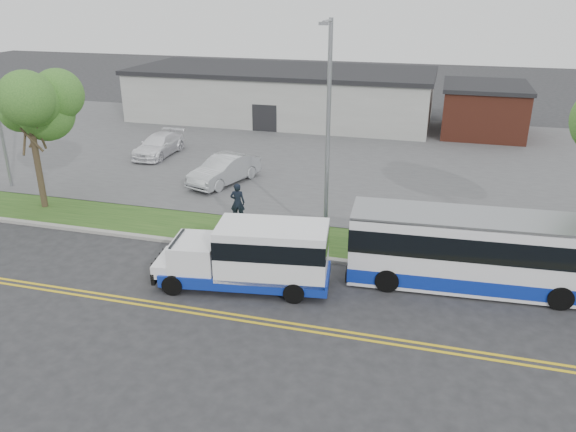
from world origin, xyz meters
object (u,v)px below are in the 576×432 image
(tree_west, at_px, (28,110))
(pedestrian, at_px, (238,202))
(streetlight_near, at_px, (328,129))
(parked_car_a, at_px, (224,170))
(transit_bus, at_px, (489,252))
(shuttle_bus, at_px, (255,254))
(parked_car_b, at_px, (159,145))

(tree_west, distance_m, pedestrian, 11.21)
(streetlight_near, distance_m, parked_car_a, 10.72)
(transit_bus, bearing_deg, streetlight_near, 158.98)
(transit_bus, height_order, parked_car_a, transit_bus)
(transit_bus, xyz_separation_m, pedestrian, (-11.28, 3.40, -0.39))
(pedestrian, bearing_deg, transit_bus, 153.74)
(tree_west, height_order, transit_bus, tree_west)
(pedestrian, bearing_deg, tree_west, -5.09)
(transit_bus, bearing_deg, pedestrian, 159.84)
(pedestrian, height_order, parked_car_a, pedestrian)
(shuttle_bus, height_order, pedestrian, shuttle_bus)
(streetlight_near, height_order, parked_car_b, streetlight_near)
(shuttle_bus, xyz_separation_m, parked_car_a, (-5.59, 10.94, -0.46))
(tree_west, bearing_deg, shuttle_bus, -20.33)
(tree_west, xyz_separation_m, streetlight_near, (15.00, -0.47, 0.11))
(shuttle_bus, bearing_deg, streetlight_near, 60.31)
(transit_bus, relative_size, parked_car_a, 2.14)
(tree_west, xyz_separation_m, parked_car_a, (7.66, 6.04, -4.22))
(tree_west, height_order, parked_car_b, tree_west)
(tree_west, distance_m, transit_bus, 22.16)
(streetlight_near, bearing_deg, parked_car_b, 141.94)
(streetlight_near, bearing_deg, pedestrian, 164.48)
(parked_car_b, bearing_deg, shuttle_bus, -51.30)
(streetlight_near, bearing_deg, tree_west, 178.20)
(shuttle_bus, xyz_separation_m, pedestrian, (-2.83, 5.71, -0.29))
(streetlight_near, bearing_deg, parked_car_a, 138.46)
(transit_bus, distance_m, pedestrian, 11.79)
(streetlight_near, xyz_separation_m, pedestrian, (-4.58, 1.27, -4.16))
(parked_car_b, bearing_deg, parked_car_a, -33.26)
(parked_car_a, distance_m, parked_car_b, 7.74)
(tree_west, bearing_deg, parked_car_a, 38.25)
(parked_car_a, bearing_deg, parked_car_b, 165.42)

